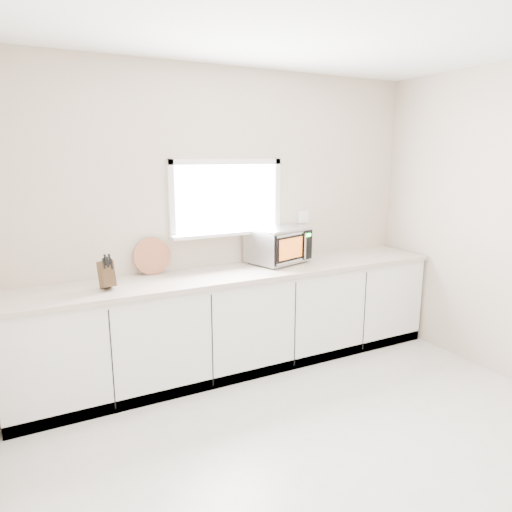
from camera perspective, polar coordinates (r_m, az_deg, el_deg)
ground at (r=3.18m, az=12.78°, el=-25.26°), size 4.00×4.00×0.00m
back_wall at (r=4.27m, az=-3.73°, el=4.81°), size 4.00×0.17×2.70m
cabinets at (r=4.23m, az=-1.94°, el=-8.16°), size 3.92×0.60×0.88m
countertop at (r=4.08m, az=-1.93°, el=-2.15°), size 3.92×0.64×0.04m
microwave at (r=4.37m, az=2.81°, el=1.49°), size 0.63×0.55×0.34m
knife_block at (r=3.69m, az=-18.19°, el=-2.10°), size 0.12×0.21×0.28m
cutting_board at (r=4.03m, az=-12.88°, el=-0.02°), size 0.32×0.08×0.32m
coffee_grinder at (r=4.26m, az=2.47°, el=0.27°), size 0.14×0.14×0.22m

